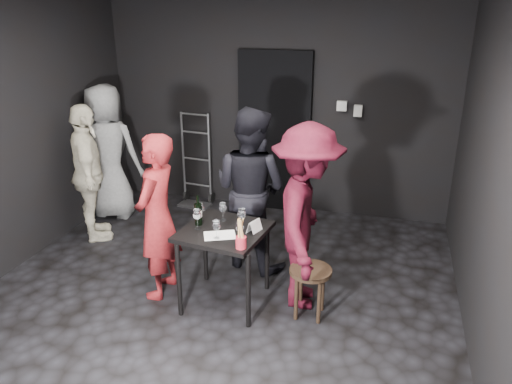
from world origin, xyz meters
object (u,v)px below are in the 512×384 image
(hand_truck, at_px, (196,188))
(man_maroon, at_px, (307,205))
(tasting_table, at_px, (224,239))
(stool, at_px, (310,278))
(woman_black, at_px, (250,178))
(wine_bottle, at_px, (198,213))
(bystander_grey, at_px, (107,143))
(breadstick_cup, at_px, (241,234))
(server_red, at_px, (157,213))
(bystander_cream, at_px, (88,169))

(hand_truck, bearing_deg, man_maroon, -40.77)
(tasting_table, relative_size, stool, 1.60)
(hand_truck, xyz_separation_m, woman_black, (1.20, -1.40, 0.74))
(stool, bearing_deg, woman_black, 134.89)
(man_maroon, xyz_separation_m, wine_bottle, (-0.96, -0.18, -0.12))
(woman_black, bearing_deg, bystander_grey, -1.43)
(hand_truck, distance_m, man_maroon, 2.83)
(stool, height_order, woman_black, woman_black)
(bystander_grey, bearing_deg, breadstick_cup, 138.92)
(bystander_grey, bearing_deg, wine_bottle, 137.71)
(woman_black, height_order, breadstick_cup, woman_black)
(stool, relative_size, server_red, 0.28)
(server_red, height_order, man_maroon, man_maroon)
(wine_bottle, bearing_deg, server_red, -174.02)
(stool, bearing_deg, bystander_grey, 152.13)
(bystander_grey, xyz_separation_m, breadstick_cup, (2.34, -1.82, -0.11))
(server_red, xyz_separation_m, bystander_cream, (-1.29, 0.87, 0.03))
(server_red, bearing_deg, stool, 89.84)
(woman_black, distance_m, bystander_grey, 2.23)
(server_red, xyz_separation_m, man_maroon, (1.36, 0.22, 0.14))
(woman_black, height_order, man_maroon, man_maroon)
(breadstick_cup, bearing_deg, woman_black, 102.36)
(bystander_cream, bearing_deg, stool, -144.13)
(tasting_table, bearing_deg, bystander_cream, 156.16)
(tasting_table, bearing_deg, hand_truck, 118.39)
(server_red, distance_m, bystander_cream, 1.56)
(tasting_table, relative_size, bystander_cream, 0.43)
(hand_truck, relative_size, man_maroon, 0.65)
(hand_truck, bearing_deg, woman_black, -44.00)
(tasting_table, bearing_deg, stool, -0.24)
(woman_black, relative_size, bystander_cream, 1.12)
(stool, distance_m, server_red, 1.52)
(server_red, bearing_deg, bystander_grey, -137.05)
(server_red, bearing_deg, tasting_table, 90.25)
(bystander_grey, bearing_deg, server_red, 130.02)
(tasting_table, height_order, man_maroon, man_maroon)
(hand_truck, relative_size, bystander_cream, 0.74)
(man_maroon, bearing_deg, woman_black, 43.04)
(stool, height_order, man_maroon, man_maroon)
(woman_black, xyz_separation_m, bystander_grey, (-2.11, 0.74, 0.02))
(server_red, bearing_deg, woman_black, 139.35)
(tasting_table, relative_size, wine_bottle, 2.63)
(tasting_table, height_order, bystander_grey, bystander_grey)
(breadstick_cup, bearing_deg, bystander_grey, 142.11)
(bystander_cream, bearing_deg, server_red, -160.45)
(tasting_table, bearing_deg, bystander_grey, 143.88)
(woman_black, distance_m, breadstick_cup, 1.11)
(bystander_grey, bearing_deg, hand_truck, -147.14)
(woman_black, xyz_separation_m, breadstick_cup, (0.24, -1.08, -0.09))
(tasting_table, xyz_separation_m, man_maroon, (0.71, 0.21, 0.33))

